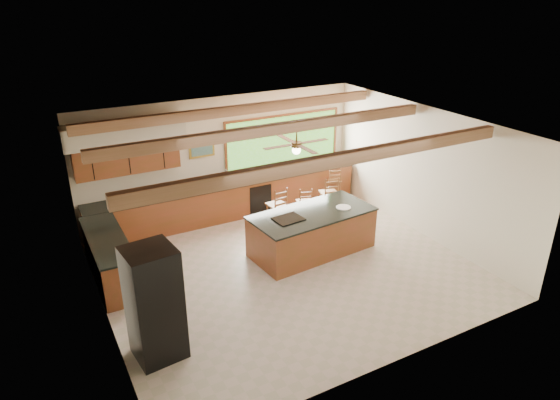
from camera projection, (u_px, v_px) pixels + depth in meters
ground at (286, 268)px, 10.38m from camera, size 7.20×7.20×0.00m
room_shell at (264, 160)px, 9.96m from camera, size 7.27×6.54×3.02m
counter_run at (205, 212)px, 11.87m from camera, size 7.12×3.10×1.24m
island at (312, 232)px, 10.89m from camera, size 2.79×1.49×0.96m
refrigerator at (154, 304)px, 7.62m from camera, size 0.81×0.79×1.90m
bar_stool_a at (278, 206)px, 11.63m from camera, size 0.44×0.44×1.15m
bar_stool_b at (305, 203)px, 12.00m from camera, size 0.45×0.45×1.00m
bar_stool_c at (330, 194)px, 12.27m from camera, size 0.50×0.50×1.16m
bar_stool_d at (335, 181)px, 13.31m from camera, size 0.47×0.47×1.01m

